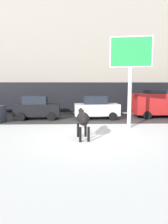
# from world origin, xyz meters

# --- Properties ---
(ground_plane) EXTENTS (120.00, 120.00, 0.00)m
(ground_plane) POSITION_xyz_m (0.00, 0.00, 0.00)
(ground_plane) COLOR white
(road_strip) EXTENTS (60.00, 5.60, 0.01)m
(road_strip) POSITION_xyz_m (0.00, 7.17, 0.00)
(road_strip) COLOR #423F3F
(road_strip) RESTS_ON ground
(building_facade) EXTENTS (44.00, 6.10, 13.00)m
(building_facade) POSITION_xyz_m (0.00, 12.87, 6.48)
(building_facade) COLOR #A39989
(building_facade) RESTS_ON ground
(cow_black) EXTENTS (0.74, 1.92, 1.54)m
(cow_black) POSITION_xyz_m (-0.24, 0.36, 0.99)
(cow_black) COLOR black
(cow_black) RESTS_ON ground
(billboard) EXTENTS (2.52, 0.62, 5.56)m
(billboard) POSITION_xyz_m (2.74, 3.00, 4.31)
(billboard) COLOR silver
(billboard) RESTS_ON ground
(car_black_hatchback) EXTENTS (3.57, 2.04, 1.86)m
(car_black_hatchback) POSITION_xyz_m (-3.70, 6.73, 0.93)
(car_black_hatchback) COLOR black
(car_black_hatchback) RESTS_ON ground
(car_white_hatchback) EXTENTS (3.57, 2.04, 1.86)m
(car_white_hatchback) POSITION_xyz_m (1.01, 6.64, 0.93)
(car_white_hatchback) COLOR white
(car_white_hatchback) RESTS_ON ground
(car_red_van) EXTENTS (4.68, 2.27, 2.32)m
(car_red_van) POSITION_xyz_m (6.55, 7.35, 1.24)
(car_red_van) COLOR red
(car_red_van) RESTS_ON ground
(pedestrian_near_billboard) EXTENTS (0.36, 0.24, 1.73)m
(pedestrian_near_billboard) POSITION_xyz_m (6.14, 10.19, 0.88)
(pedestrian_near_billboard) COLOR #282833
(pedestrian_near_billboard) RESTS_ON ground
(pedestrian_by_cars) EXTENTS (0.36, 0.24, 1.73)m
(pedestrian_by_cars) POSITION_xyz_m (8.32, 10.19, 0.88)
(pedestrian_by_cars) COLOR #282833
(pedestrian_by_cars) RESTS_ON ground
(pedestrian_far_left) EXTENTS (0.36, 0.24, 1.73)m
(pedestrian_far_left) POSITION_xyz_m (-2.27, 10.19, 0.88)
(pedestrian_far_left) COLOR #282833
(pedestrian_far_left) RESTS_ON ground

